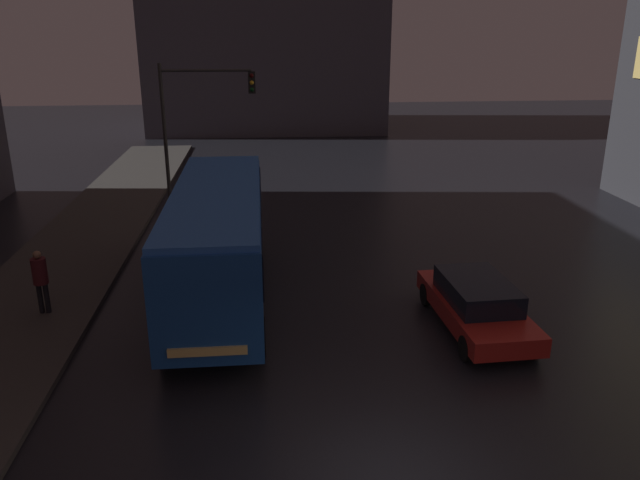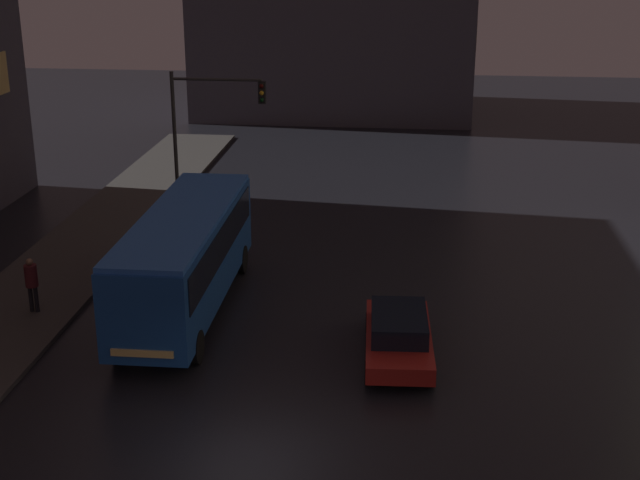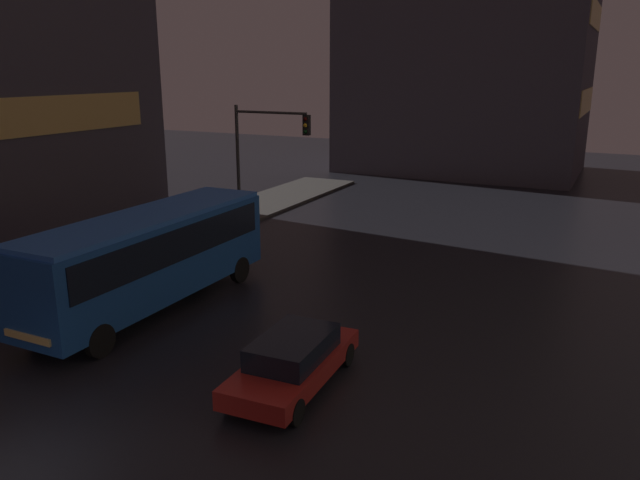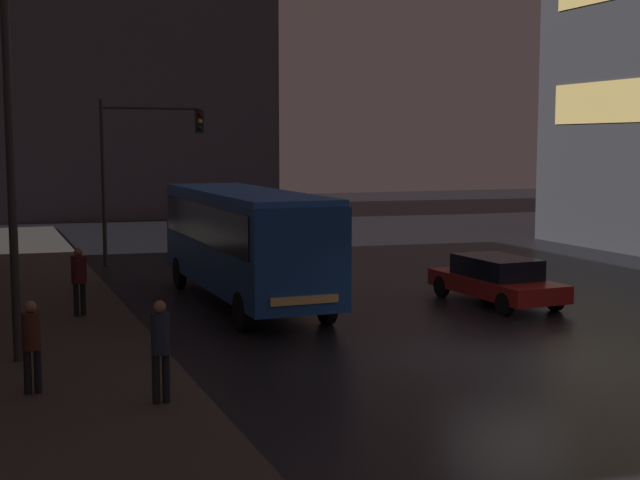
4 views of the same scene
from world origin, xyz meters
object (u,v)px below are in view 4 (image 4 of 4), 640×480
(pedestrian_mid, at_px, (160,344))
(bus_near, at_px, (244,234))
(pedestrian_far, at_px, (32,340))
(street_lamp_sidewalk, at_px, (20,97))
(car_taxi, at_px, (496,279))
(pedestrian_near, at_px, (79,275))
(traffic_light_main, at_px, (139,152))

(pedestrian_mid, bearing_deg, bus_near, 51.81)
(bus_near, relative_size, pedestrian_far, 5.86)
(street_lamp_sidewalk, bearing_deg, pedestrian_mid, -64.00)
(pedestrian_far, xyz_separation_m, street_lamp_sidewalk, (0.07, 2.68, 4.52))
(car_taxi, relative_size, pedestrian_mid, 2.58)
(car_taxi, bearing_deg, bus_near, -23.51)
(car_taxi, distance_m, street_lamp_sidewalk, 14.47)
(pedestrian_near, bearing_deg, pedestrian_mid, 44.19)
(pedestrian_near, distance_m, traffic_light_main, 11.44)
(bus_near, distance_m, pedestrian_mid, 10.59)
(bus_near, distance_m, traffic_light_main, 9.93)
(bus_near, xyz_separation_m, pedestrian_far, (-6.43, -8.16, -0.90))
(pedestrian_mid, bearing_deg, traffic_light_main, 67.38)
(street_lamp_sidewalk, bearing_deg, bus_near, 40.79)
(pedestrian_far, bearing_deg, bus_near, 60.64)
(bus_near, relative_size, street_lamp_sidewalk, 1.19)
(pedestrian_near, distance_m, pedestrian_far, 7.43)
(bus_near, bearing_deg, traffic_light_main, -82.01)
(bus_near, height_order, pedestrian_mid, bus_near)
(pedestrian_mid, xyz_separation_m, traffic_light_main, (2.95, 19.18, 3.13))
(pedestrian_mid, xyz_separation_m, pedestrian_far, (-2.08, 1.45, -0.06))
(bus_near, xyz_separation_m, pedestrian_near, (-4.82, -0.91, -0.80))
(pedestrian_mid, relative_size, street_lamp_sidewalk, 0.22)
(pedestrian_near, relative_size, pedestrian_mid, 0.99)
(pedestrian_near, bearing_deg, street_lamp_sidewalk, 22.50)
(bus_near, distance_m, street_lamp_sidewalk, 9.15)
(traffic_light_main, bearing_deg, pedestrian_far, -105.86)
(bus_near, height_order, street_lamp_sidewalk, street_lamp_sidewalk)
(car_taxi, xyz_separation_m, street_lamp_sidewalk, (-13.29, -2.85, 4.95))
(car_taxi, relative_size, traffic_light_main, 0.75)
(bus_near, xyz_separation_m, pedestrian_mid, (-4.35, -9.62, -0.84))
(pedestrian_mid, height_order, traffic_light_main, traffic_light_main)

